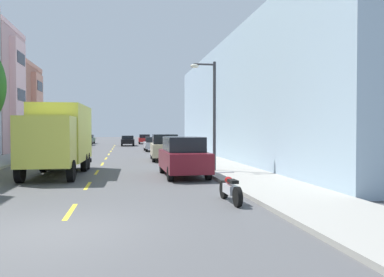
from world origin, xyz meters
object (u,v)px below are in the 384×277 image
(parked_wagon_white, at_px, (62,145))
(parked_hatchback_silver, at_px, (153,144))
(parked_suv_burgundy, at_px, (183,156))
(street_lamp, at_px, (211,106))
(parked_wagon_charcoal, at_px, (84,140))
(parked_wagon_red, at_px, (144,139))
(moving_black_sedan, at_px, (128,140))
(parked_pickup_teal, at_px, (38,150))
(parked_motorcycle, at_px, (230,189))
(parked_suv_champagne, at_px, (165,147))
(parked_sedan_forest, at_px, (88,139))
(parked_suv_sky, at_px, (77,140))
(delivery_box_truck, at_px, (60,135))

(parked_wagon_white, bearing_deg, parked_hatchback_silver, 17.61)
(parked_wagon_white, height_order, parked_suv_burgundy, parked_suv_burgundy)
(parked_wagon_white, bearing_deg, street_lamp, -60.48)
(parked_wagon_white, bearing_deg, parked_wagon_charcoal, 89.82)
(parked_wagon_red, bearing_deg, parked_hatchback_silver, -90.32)
(parked_wagon_charcoal, distance_m, moving_black_sedan, 6.53)
(parked_pickup_teal, distance_m, parked_motorcycle, 19.00)
(parked_suv_champagne, bearing_deg, parked_sedan_forest, 103.94)
(street_lamp, xyz_separation_m, parked_suv_sky, (-10.38, 30.36, -2.51))
(street_lamp, bearing_deg, parked_wagon_charcoal, 105.35)
(parked_wagon_white, distance_m, parked_pickup_teal, 9.55)
(parked_pickup_teal, bearing_deg, parked_hatchback_silver, 54.39)
(parked_hatchback_silver, xyz_separation_m, parked_wagon_charcoal, (-8.65, 16.31, 0.05))
(parked_suv_sky, bearing_deg, parked_wagon_charcoal, 88.60)
(parked_wagon_white, height_order, parked_sedan_forest, parked_wagon_white)
(street_lamp, relative_size, parked_pickup_teal, 1.07)
(parked_suv_burgundy, bearing_deg, delivery_box_truck, 162.07)
(parked_suv_champagne, height_order, moving_black_sedan, parked_suv_champagne)
(parked_pickup_teal, bearing_deg, moving_black_sedan, 76.59)
(parked_wagon_red, xyz_separation_m, parked_suv_burgundy, (-0.18, -43.30, 0.18))
(parked_sedan_forest, distance_m, moving_black_sedan, 11.21)
(parked_wagon_red, height_order, parked_motorcycle, parked_wagon_red)
(street_lamp, relative_size, parked_suv_champagne, 1.17)
(parked_sedan_forest, bearing_deg, parked_suv_burgundy, -79.14)
(parked_suv_champagne, bearing_deg, delivery_box_truck, -127.51)
(street_lamp, relative_size, parked_wagon_red, 1.20)
(parked_sedan_forest, distance_m, parked_motorcycle, 53.01)
(delivery_box_truck, distance_m, parked_pickup_teal, 8.29)
(parked_pickup_teal, xyz_separation_m, parked_sedan_forest, (0.06, 35.60, -0.08))
(parked_hatchback_silver, height_order, parked_suv_champagne, parked_suv_champagne)
(parked_wagon_charcoal, relative_size, moving_black_sedan, 1.06)
(parked_sedan_forest, height_order, moving_black_sedan, same)
(parked_wagon_white, xyz_separation_m, parked_wagon_red, (8.82, 24.02, 0.00))
(parked_pickup_teal, bearing_deg, delivery_box_truck, -71.03)
(parked_wagon_charcoal, bearing_deg, parked_suv_champagne, -73.02)
(moving_black_sedan, distance_m, parked_motorcycle, 42.98)
(delivery_box_truck, height_order, parked_wagon_red, delivery_box_truck)
(parked_motorcycle, bearing_deg, moving_black_sedan, 93.94)
(parked_suv_burgundy, distance_m, parked_sedan_forest, 46.16)
(parked_suv_sky, distance_m, parked_motorcycle, 39.46)
(parked_wagon_red, height_order, moving_black_sedan, parked_wagon_red)
(parked_suv_sky, distance_m, parked_wagon_charcoal, 6.87)
(parked_hatchback_silver, relative_size, parked_sedan_forest, 0.89)
(parked_hatchback_silver, distance_m, parked_suv_champagne, 12.05)
(street_lamp, bearing_deg, parked_suv_champagne, 99.96)
(street_lamp, bearing_deg, parked_hatchback_silver, 94.29)
(parked_sedan_forest, bearing_deg, parked_suv_sky, -90.22)
(parked_hatchback_silver, height_order, parked_wagon_red, same)
(parked_suv_burgundy, relative_size, parked_wagon_charcoal, 1.02)
(parked_wagon_white, relative_size, parked_sedan_forest, 1.04)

